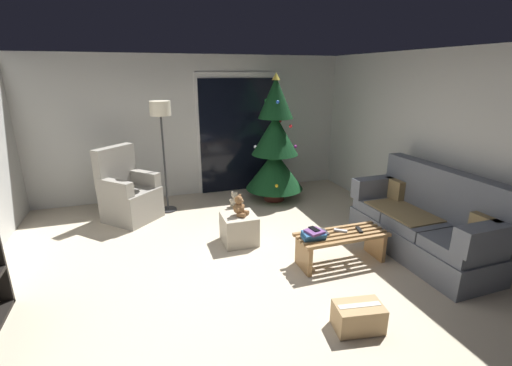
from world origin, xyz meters
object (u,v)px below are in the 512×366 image
(remote_silver, at_px, (341,231))
(cell_phone, at_px, (314,229))
(cardboard_box_taped_mid_floor, at_px, (358,317))
(teddy_bear_chestnut, at_px, (239,207))
(remote_black, at_px, (359,230))
(couch, at_px, (425,223))
(floor_lamp, at_px, (161,119))
(book_stack, at_px, (314,234))
(christmas_tree, at_px, (275,147))
(teddy_bear_cream_by_tree, at_px, (235,200))
(coffee_table, at_px, (341,243))
(remote_graphite, at_px, (325,232))
(ottoman, at_px, (239,229))
(armchair, at_px, (128,194))

(remote_silver, relative_size, cell_phone, 1.08)
(cardboard_box_taped_mid_floor, bearing_deg, teddy_bear_chestnut, 105.42)
(remote_black, height_order, teddy_bear_chestnut, teddy_bear_chestnut)
(couch, distance_m, floor_lamp, 4.00)
(floor_lamp, xyz_separation_m, cardboard_box_taped_mid_floor, (1.35, -3.45, -1.38))
(book_stack, relative_size, cardboard_box_taped_mid_floor, 0.58)
(floor_lamp, bearing_deg, christmas_tree, -2.41)
(couch, distance_m, teddy_bear_cream_by_tree, 2.94)
(coffee_table, distance_m, teddy_bear_chestnut, 1.36)
(remote_black, distance_m, remote_graphite, 0.42)
(remote_black, distance_m, ottoman, 1.55)
(remote_graphite, relative_size, ottoman, 0.35)
(couch, height_order, remote_graphite, couch)
(book_stack, height_order, teddy_bear_chestnut, teddy_bear_chestnut)
(couch, relative_size, floor_lamp, 1.09)
(remote_black, relative_size, armchair, 0.14)
(book_stack, relative_size, armchair, 0.24)
(armchair, bearing_deg, cardboard_box_taped_mid_floor, -59.40)
(christmas_tree, relative_size, cardboard_box_taped_mid_floor, 4.75)
(floor_lamp, bearing_deg, book_stack, -59.15)
(coffee_table, relative_size, cell_phone, 7.64)
(floor_lamp, relative_size, teddy_bear_cream_by_tree, 6.25)
(remote_silver, relative_size, book_stack, 0.58)
(remote_black, distance_m, armchair, 3.45)
(remote_silver, distance_m, armchair, 3.25)
(coffee_table, xyz_separation_m, teddy_bear_chestnut, (-1.00, 0.89, 0.26))
(teddy_bear_cream_by_tree, bearing_deg, book_stack, -81.20)
(remote_graphite, bearing_deg, teddy_bear_cream_by_tree, 110.69)
(coffee_table, relative_size, armchair, 0.97)
(remote_black, bearing_deg, book_stack, -162.07)
(remote_graphite, xyz_separation_m, teddy_bear_cream_by_tree, (-0.54, 2.10, -0.28))
(couch, relative_size, armchair, 1.72)
(coffee_table, height_order, book_stack, book_stack)
(armchair, distance_m, floor_lamp, 1.26)
(book_stack, height_order, floor_lamp, floor_lamp)
(couch, bearing_deg, cardboard_box_taped_mid_floor, -148.83)
(floor_lamp, relative_size, teddy_bear_chestnut, 6.25)
(remote_silver, bearing_deg, remote_black, -64.31)
(floor_lamp, height_order, teddy_bear_cream_by_tree, floor_lamp)
(floor_lamp, bearing_deg, coffee_table, -52.70)
(book_stack, bearing_deg, remote_graphite, 24.27)
(coffee_table, bearing_deg, remote_black, -0.20)
(armchair, distance_m, teddy_bear_chestnut, 1.94)
(couch, bearing_deg, teddy_bear_cream_by_tree, 128.86)
(remote_silver, xyz_separation_m, remote_graphite, (-0.19, 0.02, 0.00))
(ottoman, xyz_separation_m, teddy_bear_chestnut, (0.01, -0.01, 0.32))
(cell_phone, bearing_deg, cardboard_box_taped_mid_floor, -103.95)
(book_stack, distance_m, cell_phone, 0.06)
(remote_black, distance_m, teddy_bear_cream_by_tree, 2.39)
(cell_phone, xyz_separation_m, christmas_tree, (0.42, 2.30, 0.47))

